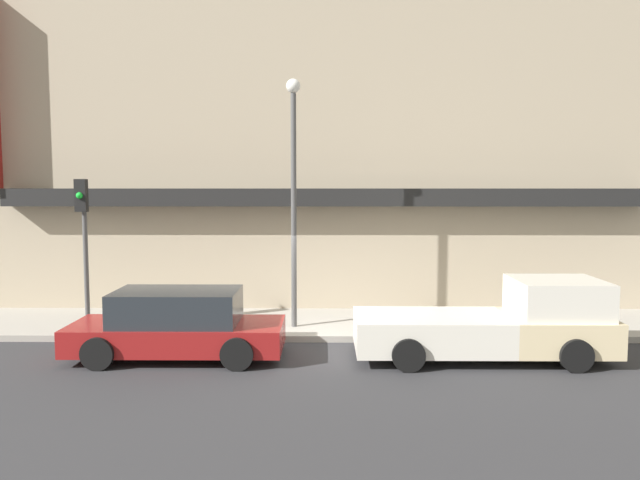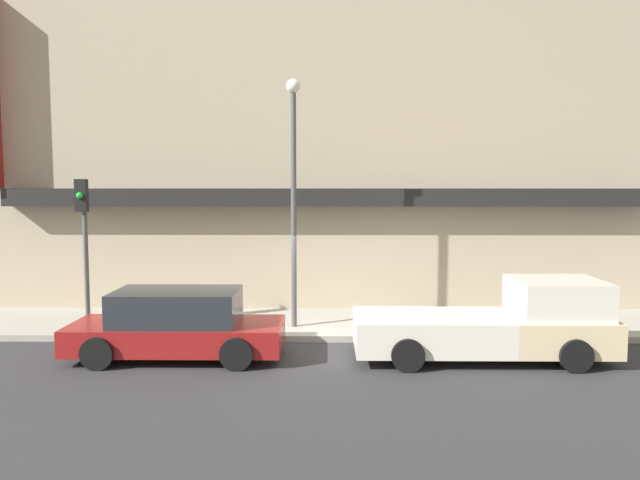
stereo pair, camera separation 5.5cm
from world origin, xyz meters
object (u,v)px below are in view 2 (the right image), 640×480
at_px(pickup_truck, 499,324).
at_px(traffic_light, 84,227).
at_px(street_lamp, 294,176).
at_px(fire_hydrant, 196,316).
at_px(parked_car, 177,325).

height_order(pickup_truck, traffic_light, traffic_light).
distance_m(street_lamp, traffic_light, 5.35).
height_order(street_lamp, traffic_light, street_lamp).
bearing_deg(fire_hydrant, pickup_truck, -15.67).
distance_m(fire_hydrant, street_lamp, 4.29).
bearing_deg(fire_hydrant, parked_car, -89.55).
xyz_separation_m(pickup_truck, traffic_light, (-9.76, 1.99, 1.97)).
distance_m(pickup_truck, traffic_light, 10.16).
distance_m(parked_car, fire_hydrant, 1.98).
bearing_deg(street_lamp, parked_car, -135.53).
bearing_deg(parked_car, street_lamp, 46.71).
bearing_deg(street_lamp, fire_hydrant, -170.33).
xyz_separation_m(pickup_truck, street_lamp, (-4.57, 2.38, 3.23)).
height_order(fire_hydrant, traffic_light, traffic_light).
bearing_deg(traffic_light, street_lamp, 4.35).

